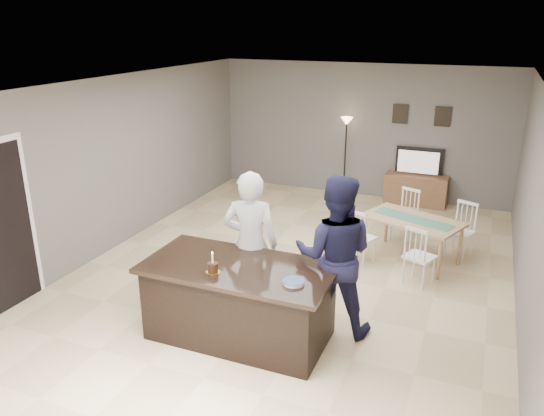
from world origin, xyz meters
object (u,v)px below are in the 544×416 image
at_px(dining_table, 412,226).
at_px(television, 419,162).
at_px(birthday_cake, 213,267).
at_px(plate_stack, 294,282).
at_px(man, 335,256).
at_px(tv_console, 416,190).
at_px(kitchen_island, 239,301).
at_px(floor_lamp, 346,135).
at_px(woman, 251,244).

bearing_deg(dining_table, television, 117.73).
bearing_deg(television, birthday_cake, 76.74).
bearing_deg(plate_stack, man, 72.01).
distance_m(man, dining_table, 2.44).
relative_size(television, dining_table, 0.46).
distance_m(tv_console, dining_table, 2.71).
distance_m(kitchen_island, floor_lamp, 5.66).
distance_m(tv_console, birthday_cake, 6.02).
bearing_deg(dining_table, birthday_cake, -96.98).
relative_size(woman, floor_lamp, 1.12).
relative_size(woman, birthday_cake, 7.62).
distance_m(man, birthday_cake, 1.39).
bearing_deg(tv_console, man, -92.85).
bearing_deg(television, tv_console, 90.00).
relative_size(television, woman, 0.50).
bearing_deg(tv_console, birthday_cake, -103.42).
bearing_deg(kitchen_island, plate_stack, -13.34).
xyz_separation_m(plate_stack, dining_table, (0.79, 3.06, -0.37)).
height_order(kitchen_island, man, man).
bearing_deg(tv_console, plate_stack, -94.82).
height_order(man, birthday_cake, man).
xyz_separation_m(woman, birthday_cake, (-0.09, -0.80, 0.04)).
bearing_deg(television, floor_lamp, 1.95).
bearing_deg(tv_console, woman, -104.55).
bearing_deg(birthday_cake, television, 76.74).
distance_m(tv_console, television, 0.57).
relative_size(kitchen_island, man, 1.12).
bearing_deg(man, kitchen_island, 20.02).
distance_m(kitchen_island, plate_stack, 0.87).
relative_size(kitchen_island, woman, 1.17).
height_order(kitchen_island, plate_stack, plate_stack).
xyz_separation_m(television, birthday_cake, (-1.39, -5.89, 0.09)).
relative_size(kitchen_island, plate_stack, 9.36).
distance_m(tv_console, woman, 5.22).
bearing_deg(television, man, 87.19).
bearing_deg(kitchen_island, tv_console, 77.84).
bearing_deg(birthday_cake, plate_stack, 5.04).
bearing_deg(dining_table, tv_console, 117.90).
relative_size(woman, plate_stack, 8.02).
relative_size(plate_stack, floor_lamp, 0.14).
distance_m(kitchen_island, dining_table, 3.26).
relative_size(kitchen_island, tv_console, 1.79).
distance_m(man, floor_lamp, 5.20).
xyz_separation_m(birthday_cake, dining_table, (1.69, 3.14, -0.41)).
bearing_deg(tv_console, television, 90.00).
bearing_deg(floor_lamp, television, 1.95).
xyz_separation_m(tv_console, television, (0.00, 0.07, 0.56)).
relative_size(television, plate_stack, 3.98).
bearing_deg(dining_table, floor_lamp, 144.76).
height_order(birthday_cake, dining_table, birthday_cake).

